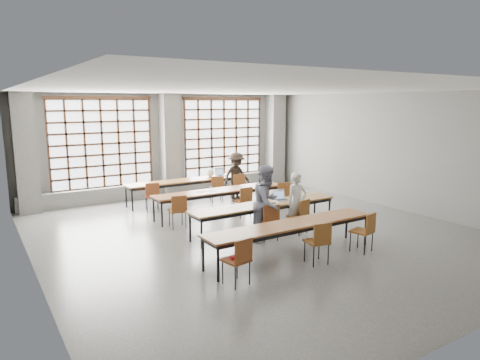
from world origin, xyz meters
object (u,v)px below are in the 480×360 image
student_back (236,176)px  backpack (265,177)px  laptop_back (221,174)px  green_box (261,201)px  chair_mid_right (283,193)px  chair_back_right (238,184)px  student_male (297,203)px  chair_back_mid (217,186)px  desk_row_d (292,226)px  student_female (267,203)px  desk_row_a (187,182)px  mouse (295,198)px  chair_front_right (300,213)px  chair_front_left (269,218)px  chair_mid_left (178,208)px  phone (273,203)px  plastic_bag (210,173)px  chair_mid_centre (244,199)px  desk_row_b (220,192)px  chair_near_left (239,257)px  desk_row_c (265,206)px  chair_near_right (365,228)px  red_pouch (236,257)px  chair_near_mid (319,239)px  chair_back_left (152,194)px  laptop_front (280,198)px

student_back → backpack: bearing=-90.1°
laptop_back → green_box: 4.27m
chair_mid_right → backpack: bearing=104.6°
chair_back_right → student_male: (-0.78, -3.95, 0.23)m
chair_back_right → chair_back_mid: bearing=179.9°
desk_row_d → chair_mid_right: bearing=54.7°
student_female → desk_row_a: bearing=61.8°
mouse → chair_back_mid: bearing=96.3°
chair_front_right → chair_front_left: bearing=-179.9°
chair_mid_left → student_male: 3.02m
chair_back_right → laptop_back: size_ratio=2.23×
chair_back_right → desk_row_a: bearing=158.4°
desk_row_a → chair_front_right: (0.83, -4.70, -0.13)m
chair_mid_right → phone: (-1.51, -1.54, 0.20)m
chair_front_left → plastic_bag: size_ratio=3.08×
student_female → phone: (0.48, 0.40, -0.15)m
chair_mid_centre → student_male: bearing=-81.4°
desk_row_b → plastic_bag: size_ratio=13.99×
chair_front_left → laptop_back: bearing=73.2°
chair_near_left → student_back: 6.99m
desk_row_c → chair_front_right: (0.62, -0.63, -0.13)m
desk_row_b → student_female: (-0.21, -2.56, 0.22)m
chair_near_left → chair_near_right: same height
red_pouch → chair_back_right: bearing=57.6°
chair_mid_left → plastic_bag: plastic_bag is taller
chair_back_mid → chair_front_right: size_ratio=1.00×
chair_mid_left → chair_near_left: bearing=-98.3°
desk_row_b → chair_near_right: bearing=-76.8°
chair_mid_centre → chair_near_mid: bearing=-100.3°
student_female → plastic_bag: bearing=50.9°
chair_mid_right → student_back: size_ratio=0.56×
chair_back_left → chair_mid_right: (3.31, -2.01, 0.00)m
chair_back_right → desk_row_d: bearing=-110.5°
mouse → desk_row_a: bearing=105.8°
student_female → plastic_bag: (0.99, 4.63, -0.01)m
student_back → laptop_front: student_back is taller
desk_row_d → laptop_back: (1.71, 5.93, 0.13)m
desk_row_b → chair_front_left: 2.70m
chair_front_left → mouse: (1.27, 0.61, 0.21)m
chair_mid_centre → laptop_back: bearing=73.3°
desk_row_c → chair_mid_right: (1.69, 1.44, -0.13)m
chair_mid_left → chair_near_mid: size_ratio=1.00×
chair_near_right → student_male: size_ratio=0.58×
chair_mid_centre → red_pouch: size_ratio=4.40×
chair_back_left → chair_mid_centre: bearing=-46.1°
chair_back_left → backpack: size_ratio=2.20×
chair_front_left → chair_near_right: size_ratio=1.00×
chair_back_left → student_male: 4.54m
backpack → student_female: bearing=-129.0°
chair_back_mid → phone: size_ratio=6.77×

